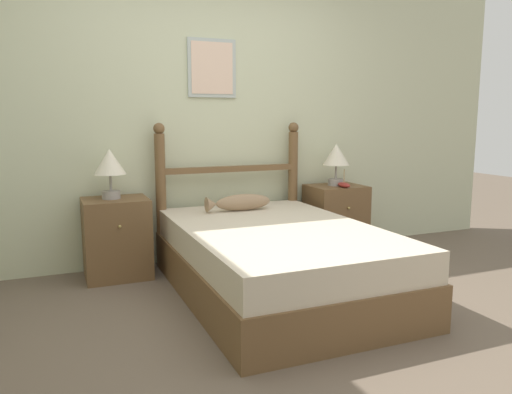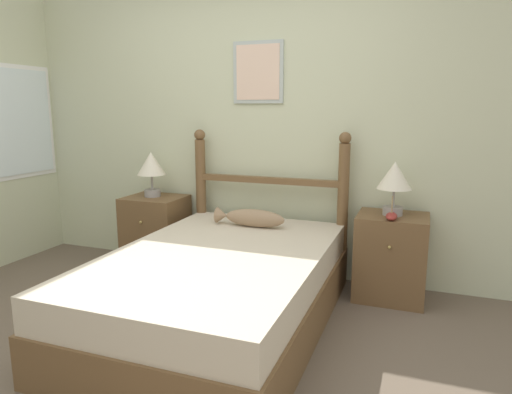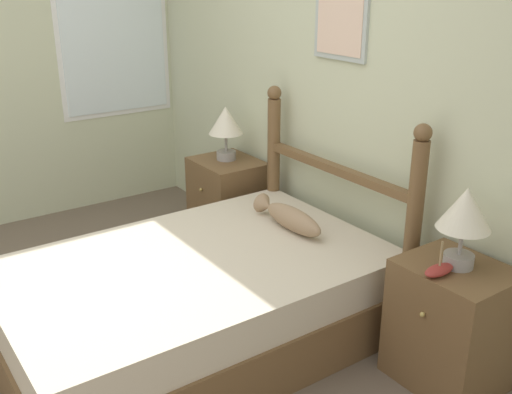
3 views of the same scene
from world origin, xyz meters
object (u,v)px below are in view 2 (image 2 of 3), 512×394
Objects in this scene: bed at (219,289)px; fish_pillow at (250,218)px; table_lamp_left at (151,166)px; nightstand_right at (391,257)px; table_lamp_right at (394,179)px; nightstand_left at (156,232)px; model_boat at (391,216)px.

fish_pillow is (-0.04, 0.66, 0.32)m from bed.
bed is 1.50m from table_lamp_left.
table_lamp_left is 1.07m from fish_pillow.
table_lamp_right is (-0.01, 0.00, 0.59)m from nightstand_right.
nightstand_left is at bearing -23.40° from table_lamp_left.
table_lamp_left reaches higher than nightstand_right.
model_boat is at bearing -91.54° from nightstand_right.
model_boat reaches higher than nightstand_right.
table_lamp_left is at bearing 179.78° from table_lamp_right.
model_boat is at bearing -3.86° from nightstand_left.
model_boat is at bearing 35.15° from bed.
bed is 3.65× the size of fish_pillow.
table_lamp_right is (2.05, -0.01, 0.00)m from table_lamp_left.
nightstand_right is 1.62× the size of table_lamp_left.
table_lamp_right reaches higher than model_boat.
bed is at bearing -140.09° from nightstand_right.
table_lamp_left is 2.07m from model_boat.
model_boat is (0.00, -0.14, -0.24)m from table_lamp_right.
bed is 3.21× the size of nightstand_right.
table_lamp_left and table_lamp_right have the same top height.
bed is 5.21× the size of table_lamp_left.
nightstand_left is at bearing 176.14° from model_boat.
fish_pillow is (1.00, -0.20, -0.33)m from table_lamp_left.
nightstand_right is 3.64× the size of model_boat.
nightstand_left is 2.11m from table_lamp_right.
nightstand_left is 1.02m from fish_pillow.
model_boat is (1.01, 0.71, 0.41)m from bed.
bed is 0.74m from fish_pillow.
table_lamp_right is at bearing -0.22° from table_lamp_left.
model_boat reaches higher than nightstand_left.
table_lamp_left is 2.05m from table_lamp_right.
bed is at bearing -144.85° from model_boat.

